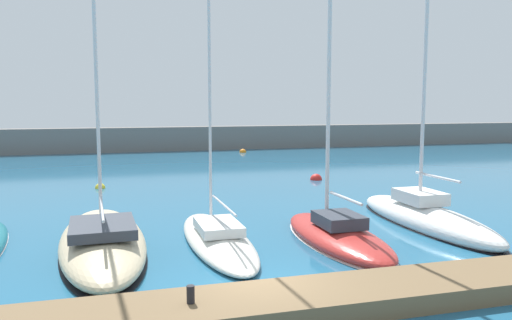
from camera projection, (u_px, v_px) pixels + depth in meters
ground_plane at (258, 295)px, 14.38m from camera, size 120.00×120.00×0.00m
dock_pier at (273, 305)px, 13.01m from camera, size 26.09×2.27×0.56m
breakwater_seawall at (149, 139)px, 56.72m from camera, size 108.00×2.04×2.69m
sailboat_sand_second at (103, 240)px, 18.64m from camera, size 3.50×10.59×18.17m
sailboat_ivory_third at (217, 236)px, 19.55m from camera, size 2.37×8.85×15.75m
sailboat_red_fourth at (337, 233)px, 19.78m from camera, size 2.75×7.84×13.58m
sailboat_white_fifth at (425, 216)px, 22.53m from camera, size 2.50×9.78×17.15m
mooring_buoy_orange at (243, 152)px, 55.34m from camera, size 0.76×0.76×0.76m
mooring_buoy_yellow at (100, 188)px, 32.26m from camera, size 0.64×0.64×0.64m
mooring_buoy_red at (316, 180)px, 35.79m from camera, size 0.85×0.85×0.85m
dock_bollard at (191, 294)px, 12.38m from camera, size 0.20×0.20×0.44m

